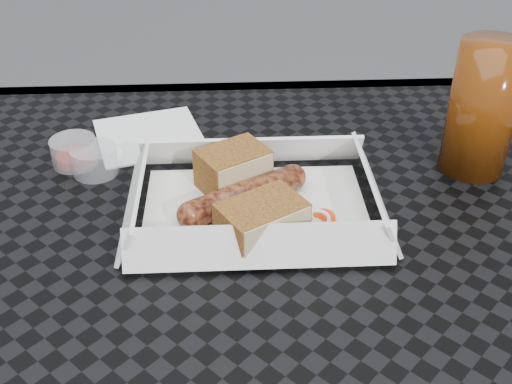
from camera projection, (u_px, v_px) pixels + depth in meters
patio_table at (224, 334)px, 0.61m from camera, size 0.80×0.80×0.74m
food_tray at (256, 210)px, 0.64m from camera, size 0.22×0.15×0.00m
bratwurst at (244, 195)px, 0.63m from camera, size 0.13×0.09×0.03m
bread_near at (233, 169)px, 0.66m from camera, size 0.08×0.08×0.04m
bread_far at (262, 221)px, 0.59m from camera, size 0.09×0.08×0.04m
veg_garnish at (314, 226)px, 0.61m from camera, size 0.03×0.03×0.00m
napkin at (150, 136)px, 0.77m from camera, size 0.15×0.15×0.00m
condiment_cup_sauce at (74, 152)px, 0.71m from camera, size 0.05×0.05×0.03m
condiment_cup_empty at (95, 160)px, 0.69m from camera, size 0.05×0.05×0.03m
drink_glass at (483, 109)px, 0.67m from camera, size 0.07×0.07×0.14m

